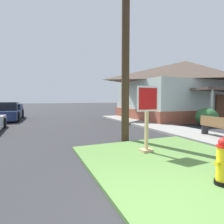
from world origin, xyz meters
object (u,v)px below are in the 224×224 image
at_px(street_bench, 216,126).
at_px(manhole_cover, 100,164).
at_px(pickup_truck_navy, 8,113).
at_px(stop_sign, 147,120).
at_px(fire_hydrant, 223,163).

bearing_deg(street_bench, manhole_cover, -171.26).
distance_m(manhole_cover, street_bench, 5.61).
bearing_deg(pickup_truck_navy, stop_sign, -66.49).
relative_size(stop_sign, manhole_cover, 2.90).
height_order(pickup_truck_navy, street_bench, pickup_truck_navy).
relative_size(stop_sign, street_bench, 1.40).
bearing_deg(fire_hydrant, street_bench, 38.36).
bearing_deg(fire_hydrant, pickup_truck_navy, 110.37).
height_order(fire_hydrant, pickup_truck_navy, pickup_truck_navy).
bearing_deg(street_bench, pickup_truck_navy, 128.43).
xyz_separation_m(fire_hydrant, stop_sign, (-0.11, 2.39, 0.56)).
distance_m(stop_sign, pickup_truck_navy, 13.36).
xyz_separation_m(pickup_truck_navy, street_bench, (9.22, -11.63, -0.03)).
height_order(stop_sign, pickup_truck_navy, stop_sign).
distance_m(pickup_truck_navy, street_bench, 14.84).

